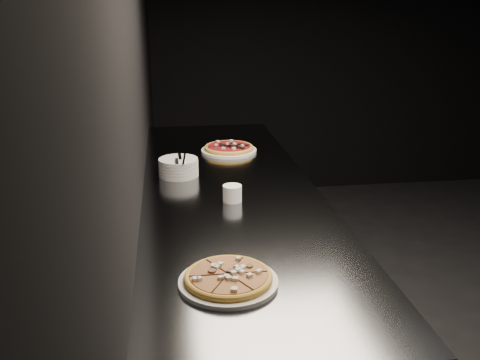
{
  "coord_description": "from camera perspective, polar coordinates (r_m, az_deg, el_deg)",
  "views": [
    {
      "loc": [
        -2.39,
        -2.15,
        1.69
      ],
      "look_at": [
        -2.08,
        0.03,
        0.94
      ],
      "focal_mm": 40.0,
      "sensor_mm": 36.0,
      "label": 1
    }
  ],
  "objects": [
    {
      "name": "wall_left",
      "position": [
        2.18,
        -11.09,
        10.7
      ],
      "size": [
        0.02,
        5.0,
        2.8
      ],
      "primitive_type": "cube",
      "color": "black",
      "rests_on": "floor"
    },
    {
      "name": "cutlery",
      "position": [
        2.44,
        -6.44,
        2.25
      ],
      "size": [
        0.07,
        0.19,
        0.01
      ],
      "rotation": [
        0.0,
        0.0,
        0.01
      ],
      "color": "#B5B7BC",
      "rests_on": "plate_stack"
    },
    {
      "name": "ramekin",
      "position": [
        2.14,
        -0.83,
        -1.38
      ],
      "size": [
        0.08,
        0.08,
        0.07
      ],
      "color": "white",
      "rests_on": "counter"
    },
    {
      "name": "pizza_tomato",
      "position": [
        2.85,
        -1.19,
        3.38
      ],
      "size": [
        0.29,
        0.29,
        0.03
      ],
      "rotation": [
        0.0,
        0.0,
        0.1
      ],
      "color": "white",
      "rests_on": "counter"
    },
    {
      "name": "plate_stack",
      "position": [
        2.47,
        -6.58,
        1.38
      ],
      "size": [
        0.18,
        0.18,
        0.08
      ],
      "color": "white",
      "rests_on": "counter"
    },
    {
      "name": "wall_back",
      "position": [
        5.24,
        19.77,
        14.44
      ],
      "size": [
        5.0,
        0.02,
        2.8
      ],
      "primitive_type": "cube",
      "color": "black",
      "rests_on": "floor"
    },
    {
      "name": "pizza_mushroom",
      "position": [
        1.54,
        -1.25,
        -10.47
      ],
      "size": [
        0.29,
        0.29,
        0.03
      ],
      "rotation": [
        0.0,
        0.0,
        -0.01
      ],
      "color": "white",
      "rests_on": "counter"
    },
    {
      "name": "counter",
      "position": [
        2.49,
        -1.05,
        -10.87
      ],
      "size": [
        0.74,
        2.44,
        0.92
      ],
      "color": "slate",
      "rests_on": "floor"
    }
  ]
}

